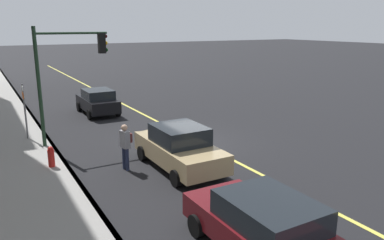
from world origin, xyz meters
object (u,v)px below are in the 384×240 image
(street_sign_post, at_px, (25,108))
(fire_hydrant, at_px, (51,159))
(car_maroon, at_px, (263,225))
(pedestrian_with_backpack, at_px, (125,143))
(traffic_light_mast, at_px, (67,66))
(car_tan, at_px, (179,147))
(car_black, at_px, (98,101))

(street_sign_post, relative_size, fire_hydrant, 2.91)
(car_maroon, relative_size, pedestrian_with_backpack, 2.42)
(fire_hydrant, bearing_deg, traffic_light_mast, -26.38)
(traffic_light_mast, bearing_deg, fire_hydrant, 153.62)
(pedestrian_with_backpack, bearing_deg, car_tan, -115.25)
(car_maroon, height_order, pedestrian_with_backpack, pedestrian_with_backpack)
(traffic_light_mast, distance_m, street_sign_post, 3.05)
(car_maroon, height_order, street_sign_post, street_sign_post)
(car_tan, height_order, traffic_light_mast, traffic_light_mast)
(car_black, relative_size, pedestrian_with_backpack, 2.19)
(traffic_light_mast, xyz_separation_m, fire_hydrant, (-2.83, 1.40, -3.12))
(street_sign_post, bearing_deg, pedestrian_with_backpack, -154.28)
(traffic_light_mast, height_order, fire_hydrant, traffic_light_mast)
(street_sign_post, bearing_deg, fire_hydrant, -176.04)
(car_tan, relative_size, fire_hydrant, 4.75)
(car_maroon, height_order, fire_hydrant, car_maroon)
(car_tan, height_order, fire_hydrant, car_tan)
(fire_hydrant, bearing_deg, car_maroon, -157.85)
(car_tan, distance_m, traffic_light_mast, 6.39)
(car_tan, distance_m, pedestrian_with_backpack, 2.02)
(car_tan, height_order, pedestrian_with_backpack, pedestrian_with_backpack)
(pedestrian_with_backpack, xyz_separation_m, traffic_light_mast, (4.14, 1.05, 2.55))
(car_tan, bearing_deg, street_sign_post, 34.79)
(car_tan, height_order, car_black, car_tan)
(car_black, relative_size, fire_hydrant, 4.10)
(car_black, xyz_separation_m, car_maroon, (-16.46, 0.88, -0.01))
(car_black, bearing_deg, street_sign_post, 131.15)
(car_black, xyz_separation_m, street_sign_post, (-3.93, 4.49, 0.82))
(car_maroon, xyz_separation_m, street_sign_post, (12.54, 3.61, 0.83))
(street_sign_post, height_order, fire_hydrant, street_sign_post)
(car_tan, xyz_separation_m, car_black, (10.50, 0.08, -0.03))
(pedestrian_with_backpack, relative_size, street_sign_post, 0.64)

